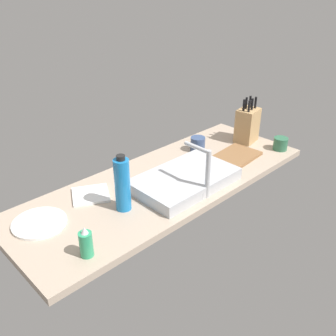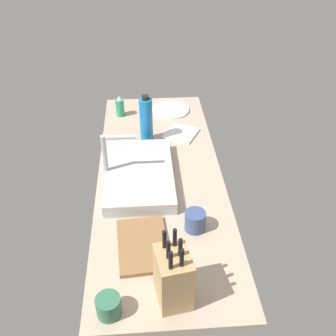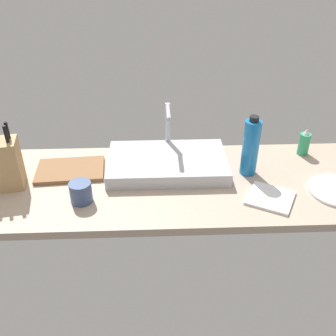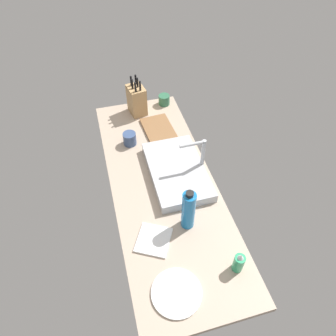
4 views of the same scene
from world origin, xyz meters
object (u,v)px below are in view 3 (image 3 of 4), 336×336
faucet (168,125)px  water_bottle (251,147)px  sink_basin (167,163)px  knife_block (3,164)px  ceramic_cup (81,192)px  soap_bottle (304,143)px  cutting_board (70,170)px  coffee_mug (11,152)px  dish_towel (270,198)px

faucet → water_bottle: bearing=-27.6°
sink_basin → knife_block: size_ratio=1.86×
sink_basin → ceramic_cup: 42.47cm
knife_block → ceramic_cup: 36.05cm
soap_bottle → ceramic_cup: (-102.35, -34.14, -1.48)cm
faucet → cutting_board: size_ratio=0.85×
sink_basin → faucet: bearing=86.1°
cutting_board → coffee_mug: coffee_mug is taller
knife_block → dish_towel: bearing=-16.9°
faucet → water_bottle: (35.21, -18.43, -2.34)cm
soap_bottle → ceramic_cup: size_ratio=1.53×
ceramic_cup → coffee_mug: bearing=138.0°
faucet → ceramic_cup: 53.05cm
ceramic_cup → knife_block: bearing=160.1°
water_bottle → cutting_board: bearing=177.2°
faucet → knife_block: 74.24cm
sink_basin → water_bottle: size_ratio=1.93×
sink_basin → ceramic_cup: ceramic_cup is taller
knife_block → water_bottle: bearing=-6.3°
water_bottle → coffee_mug: 111.38cm
dish_towel → ceramic_cup: 76.97cm
cutting_board → ceramic_cup: 24.14cm
faucet → coffee_mug: size_ratio=2.94×
coffee_mug → ceramic_cup: (38.05, -34.28, 0.53)cm
sink_basin → coffee_mug: (-73.69, 11.22, 0.81)cm
soap_bottle → ceramic_cup: soap_bottle is taller
faucet → water_bottle: size_ratio=0.92×
water_bottle → coffee_mug: (-109.84, 15.93, -9.27)cm
soap_bottle → dish_towel: size_ratio=0.77×
faucet → coffee_mug: (-74.64, -2.51, -11.61)cm
faucet → cutting_board: 49.56cm
knife_block → water_bottle: knife_block is taller
cutting_board → dish_towel: (85.37, -24.11, -0.30)cm
faucet → ceramic_cup: bearing=-134.8°
dish_towel → ceramic_cup: size_ratio=1.98×
soap_bottle → sink_basin: bearing=-170.6°
water_bottle → ceramic_cup: 74.61cm
soap_bottle → water_bottle: water_bottle is taller
cutting_board → soap_bottle: (110.87, 11.82, 4.99)cm
cutting_board → dish_towel: bearing=-15.8°
soap_bottle → ceramic_cup: bearing=-161.6°
knife_block → ceramic_cup: knife_block is taller
faucet → ceramic_cup: (-36.58, -36.78, -11.08)cm
sink_basin → ceramic_cup: size_ratio=6.05×
sink_basin → dish_towel: bearing=-31.1°
faucet → soap_bottle: bearing=-2.3°
faucet → cutting_board: bearing=-162.2°
coffee_mug → knife_block: bearing=-77.9°
knife_block → cutting_board: knife_block is taller
faucet → coffee_mug: faucet is taller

